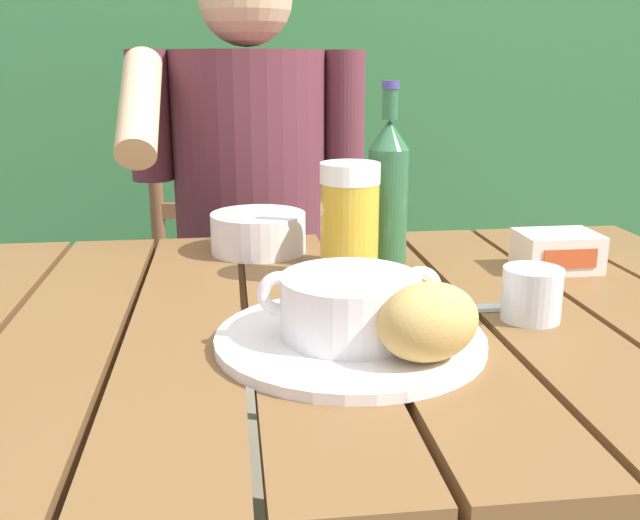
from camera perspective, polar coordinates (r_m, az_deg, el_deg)
name	(u,v)px	position (r m, az deg, el deg)	size (l,w,h in m)	color
dining_table	(303,383)	(0.93, -1.32, -9.69)	(1.28, 0.83, 0.72)	brown
hedge_backdrop	(272,5)	(2.63, -3.85, 19.48)	(3.94, 0.88, 2.60)	#326C3A
chair_near_diner	(251,285)	(1.78, -5.50, -2.00)	(0.50, 0.47, 1.04)	brown
person_eating	(250,203)	(1.52, -5.58, 4.51)	(0.48, 0.47, 1.25)	#5A2A33
serving_plate	(350,339)	(0.80, 2.38, -6.29)	(0.30, 0.30, 0.01)	white
soup_bowl	(350,304)	(0.78, 2.41, -3.49)	(0.20, 0.15, 0.08)	white
bread_roll	(428,322)	(0.73, 8.56, -4.86)	(0.13, 0.12, 0.08)	tan
beer_glass	(350,222)	(1.01, 2.35, 2.99)	(0.08, 0.08, 0.17)	gold
beer_bottle	(388,192)	(1.07, 5.40, 5.42)	(0.06, 0.06, 0.28)	#2B5F38
water_glass_small	(532,294)	(0.90, 16.43, -2.60)	(0.07, 0.07, 0.06)	silver
butter_tub	(557,251)	(1.13, 18.27, 0.68)	(0.12, 0.09, 0.06)	white
table_knife	(466,308)	(0.92, 11.46, -3.74)	(0.15, 0.02, 0.01)	silver
diner_bowl	(258,232)	(1.18, -4.91, 2.19)	(0.15, 0.15, 0.06)	white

